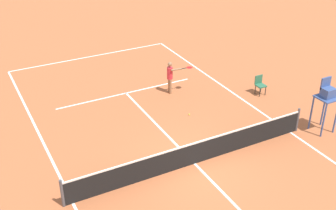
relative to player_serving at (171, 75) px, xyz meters
name	(u,v)px	position (x,y,z in m)	size (l,w,h in m)	color
ground_plane	(195,164)	(2.00, 5.64, -0.98)	(60.00, 60.00, 0.00)	#B76038
court_lines	(195,163)	(2.00, 5.64, -0.97)	(9.55, 24.19, 0.01)	white
tennis_net	(195,153)	(2.00, 5.64, -0.48)	(10.15, 0.10, 1.07)	#4C4C51
player_serving	(171,75)	(0.00, 0.00, 0.00)	(1.24, 0.70, 1.65)	#9E704C
tennis_ball	(189,114)	(0.33, 2.38, -0.94)	(0.07, 0.07, 0.07)	#CCE033
umpire_chair	(327,97)	(-3.96, 6.10, 0.63)	(0.80, 0.80, 2.41)	#38518C
courtside_chair_mid	(260,84)	(-3.81, 2.16, -0.44)	(0.44, 0.46, 0.95)	#262626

